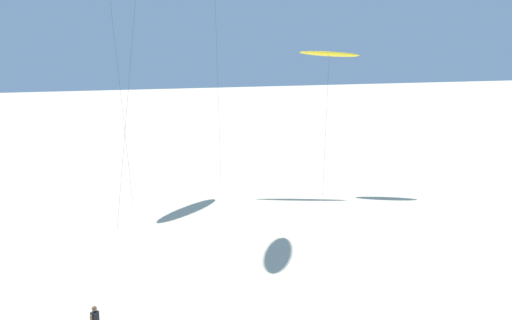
% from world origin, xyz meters
% --- Properties ---
extents(flying_kite_3, '(4.78, 4.16, 11.38)m').
position_xyz_m(flying_kite_3, '(15.60, 44.99, 10.97)').
color(flying_kite_3, yellow).
rests_on(flying_kite_3, ground).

